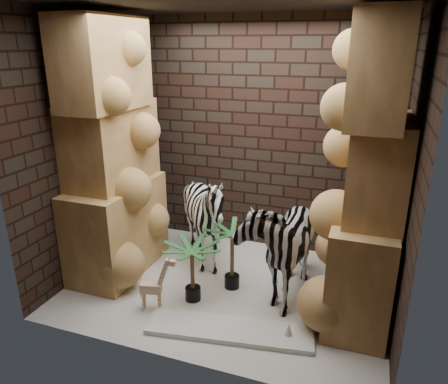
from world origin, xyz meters
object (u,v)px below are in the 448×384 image
at_px(palm_front, 232,257).
at_px(surfboard, 230,330).
at_px(zebra_left, 205,223).
at_px(giraffe_toy, 151,282).
at_px(palm_back, 192,272).
at_px(zebra_right, 280,233).

distance_m(palm_front, surfboard, 0.88).
bearing_deg(zebra_left, palm_front, -30.49).
distance_m(giraffe_toy, palm_back, 0.46).
xyz_separation_m(zebra_right, surfboard, (-0.28, -0.89, -0.69)).
bearing_deg(palm_front, zebra_left, 142.56).
height_order(zebra_right, giraffe_toy, zebra_right).
distance_m(palm_front, palm_back, 0.50).
bearing_deg(palm_front, giraffe_toy, -133.79).
relative_size(zebra_left, surfboard, 0.79).
bearing_deg(palm_front, surfboard, -73.01).
height_order(zebra_right, zebra_left, zebra_right).
bearing_deg(surfboard, giraffe_toy, 165.84).
distance_m(giraffe_toy, surfboard, 0.95).
bearing_deg(palm_back, giraffe_toy, -137.50).
relative_size(zebra_right, giraffe_toy, 2.22).
bearing_deg(surfboard, zebra_left, 113.13).
bearing_deg(zebra_right, surfboard, -105.89).
bearing_deg(zebra_left, giraffe_toy, -93.33).
bearing_deg(zebra_left, palm_back, -71.75).
bearing_deg(zebra_left, zebra_right, -6.83).
xyz_separation_m(zebra_left, surfboard, (0.70, -1.13, -0.56)).
relative_size(palm_front, surfboard, 0.48).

